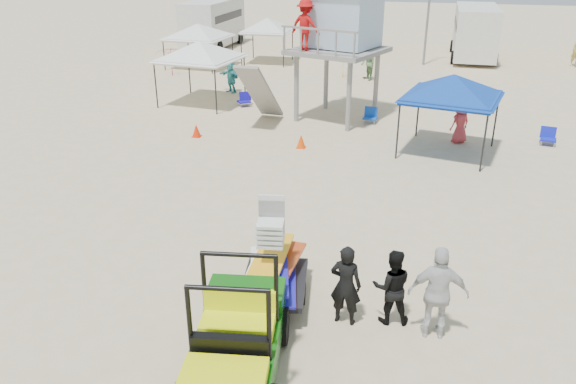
% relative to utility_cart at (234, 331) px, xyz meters
% --- Properties ---
extents(ground, '(140.00, 140.00, 0.00)m').
position_rel_utility_cart_xyz_m(ground, '(-0.87, 2.01, -0.98)').
color(ground, beige).
rests_on(ground, ground).
extents(utility_cart, '(1.81, 2.97, 2.11)m').
position_rel_utility_cart_xyz_m(utility_cart, '(0.00, 0.00, 0.00)').
color(utility_cart, '#0E530C').
rests_on(utility_cart, ground).
extents(surf_trailer, '(1.55, 2.45, 2.08)m').
position_rel_utility_cart_xyz_m(surf_trailer, '(0.01, 2.34, -0.14)').
color(surf_trailer, black).
rests_on(surf_trailer, ground).
extents(man_left, '(0.64, 0.45, 1.67)m').
position_rel_utility_cart_xyz_m(man_left, '(1.52, 2.04, -0.15)').
color(man_left, black).
rests_on(man_left, ground).
extents(man_mid, '(0.86, 0.73, 1.55)m').
position_rel_utility_cart_xyz_m(man_mid, '(2.37, 2.29, -0.21)').
color(man_mid, black).
rests_on(man_mid, ground).
extents(man_right, '(1.14, 0.58, 1.87)m').
position_rel_utility_cart_xyz_m(man_right, '(3.22, 2.04, -0.05)').
color(man_right, silver).
rests_on(man_right, ground).
extents(lifeguard_tower, '(4.23, 4.23, 5.31)m').
position_rel_utility_cart_xyz_m(lifeguard_tower, '(-1.18, 16.05, 2.97)').
color(lifeguard_tower, gray).
rests_on(lifeguard_tower, ground).
extents(canopy_blue, '(3.51, 3.51, 3.19)m').
position_rel_utility_cart_xyz_m(canopy_blue, '(3.44, 12.71, 1.66)').
color(canopy_blue, black).
rests_on(canopy_blue, ground).
extents(canopy_white_a, '(3.47, 3.47, 3.25)m').
position_rel_utility_cart_xyz_m(canopy_white_a, '(-7.58, 16.98, 1.72)').
color(canopy_white_a, black).
rests_on(canopy_white_a, ground).
extents(canopy_white_b, '(3.41, 3.41, 2.96)m').
position_rel_utility_cart_xyz_m(canopy_white_b, '(-11.01, 24.89, 1.43)').
color(canopy_white_b, black).
rests_on(canopy_white_b, ground).
extents(canopy_white_c, '(2.89, 2.89, 3.13)m').
position_rel_utility_cart_xyz_m(canopy_white_c, '(-7.43, 27.33, 1.59)').
color(canopy_white_c, black).
rests_on(canopy_white_c, ground).
extents(umbrella_a, '(2.22, 2.24, 1.56)m').
position_rel_utility_cart_xyz_m(umbrella_a, '(-11.60, 22.25, -0.20)').
color(umbrella_a, red).
rests_on(umbrella_a, ground).
extents(umbrella_b, '(2.16, 2.18, 1.67)m').
position_rel_utility_cart_xyz_m(umbrella_b, '(-2.10, 24.09, -0.15)').
color(umbrella_b, yellow).
rests_on(umbrella_b, ground).
extents(cone_near, '(0.34, 0.34, 0.50)m').
position_rel_utility_cart_xyz_m(cone_near, '(-1.65, 11.90, -0.73)').
color(cone_near, '#EF4707').
rests_on(cone_near, ground).
extents(cone_far, '(0.34, 0.34, 0.50)m').
position_rel_utility_cart_xyz_m(cone_far, '(-5.85, 12.15, -0.73)').
color(cone_far, red).
rests_on(cone_far, ground).
extents(beach_chair_a, '(0.73, 0.84, 0.64)m').
position_rel_utility_cart_xyz_m(beach_chair_a, '(-5.51, 16.99, -0.67)').
color(beach_chair_a, '#140E98').
rests_on(beach_chair_a, ground).
extents(beach_chair_b, '(0.59, 0.63, 0.64)m').
position_rel_utility_cart_xyz_m(beach_chair_b, '(0.41, 15.74, -0.67)').
color(beach_chair_b, '#1043B2').
rests_on(beach_chair_b, ground).
extents(beach_chair_c, '(0.61, 0.66, 0.64)m').
position_rel_utility_cart_xyz_m(beach_chair_c, '(7.10, 14.56, -0.67)').
color(beach_chair_c, '#101CB6').
rests_on(beach_chair_c, ground).
extents(rv_far_left, '(2.64, 6.80, 3.25)m').
position_rel_utility_cart_xyz_m(rv_far_left, '(-12.88, 32.00, 0.82)').
color(rv_far_left, silver).
rests_on(rv_far_left, ground).
extents(rv_mid_left, '(2.65, 6.50, 3.25)m').
position_rel_utility_cart_xyz_m(rv_mid_left, '(-3.88, 33.50, 0.82)').
color(rv_mid_left, silver).
rests_on(rv_mid_left, ground).
extents(rv_mid_right, '(2.64, 7.00, 3.25)m').
position_rel_utility_cart_xyz_m(rv_mid_right, '(5.12, 32.00, 0.82)').
color(rv_mid_right, silver).
rests_on(rv_mid_right, ground).
extents(distant_beachgoers, '(19.23, 17.70, 1.85)m').
position_rel_utility_cart_xyz_m(distant_beachgoers, '(-0.09, 21.87, -0.13)').
color(distant_beachgoers, '#5D834E').
rests_on(distant_beachgoers, ground).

